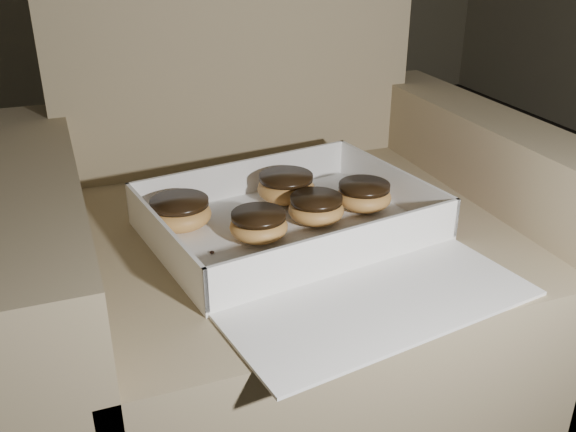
{
  "coord_description": "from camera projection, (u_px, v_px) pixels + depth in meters",
  "views": [
    {
      "loc": [
        -0.15,
        -0.74,
        0.89
      ],
      "look_at": [
        0.17,
        0.12,
        0.44
      ],
      "focal_mm": 40.0,
      "sensor_mm": 36.0,
      "label": 1
    }
  ],
  "objects": [
    {
      "name": "donut_b",
      "position": [
        316.0,
        208.0,
        1.04
      ],
      "size": [
        0.09,
        0.09,
        0.05
      ],
      "color": "#E1A14E",
      "rests_on": "bakery_box"
    },
    {
      "name": "donut_e",
      "position": [
        286.0,
        187.0,
        1.11
      ],
      "size": [
        0.1,
        0.1,
        0.05
      ],
      "color": "#E1A14E",
      "rests_on": "bakery_box"
    },
    {
      "name": "crumb_d",
      "position": [
        230.0,
        294.0,
        0.85
      ],
      "size": [
        0.01,
        0.01,
        0.0
      ],
      "primitive_type": "ellipsoid",
      "color": "black",
      "rests_on": "bakery_box"
    },
    {
      "name": "donut_a",
      "position": [
        364.0,
        195.0,
        1.08
      ],
      "size": [
        0.09,
        0.09,
        0.05
      ],
      "color": "#E1A14E",
      "rests_on": "bakery_box"
    },
    {
      "name": "donut_c",
      "position": [
        259.0,
        225.0,
        0.98
      ],
      "size": [
        0.09,
        0.09,
        0.05
      ],
      "color": "#E1A14E",
      "rests_on": "bakery_box"
    },
    {
      "name": "crumb_a",
      "position": [
        371.0,
        239.0,
        0.99
      ],
      "size": [
        0.01,
        0.01,
        0.0
      ],
      "primitive_type": "ellipsoid",
      "color": "black",
      "rests_on": "bakery_box"
    },
    {
      "name": "donut_d",
      "position": [
        180.0,
        213.0,
        1.02
      ],
      "size": [
        0.1,
        0.1,
        0.05
      ],
      "color": "#E1A14E",
      "rests_on": "bakery_box"
    },
    {
      "name": "armchair",
      "position": [
        281.0,
        269.0,
        1.17
      ],
      "size": [
        0.89,
        0.75,
        0.93
      ],
      "color": "#857554",
      "rests_on": "floor"
    },
    {
      "name": "crumb_c",
      "position": [
        212.0,
        252.0,
        0.95
      ],
      "size": [
        0.01,
        0.01,
        0.0
      ],
      "primitive_type": "ellipsoid",
      "color": "black",
      "rests_on": "bakery_box"
    },
    {
      "name": "bakery_box",
      "position": [
        304.0,
        234.0,
        0.99
      ],
      "size": [
        0.49,
        0.56,
        0.07
      ],
      "rotation": [
        0.0,
        0.0,
        0.16
      ],
      "color": "white",
      "rests_on": "armchair"
    },
    {
      "name": "crumb_b",
      "position": [
        380.0,
        237.0,
        0.99
      ],
      "size": [
        0.01,
        0.01,
        0.0
      ],
      "primitive_type": "ellipsoid",
      "color": "black",
      "rests_on": "bakery_box"
    }
  ]
}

